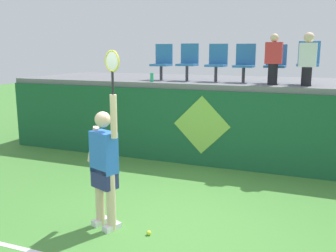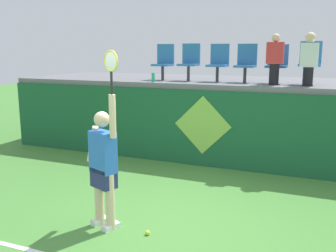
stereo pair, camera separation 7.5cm
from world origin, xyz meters
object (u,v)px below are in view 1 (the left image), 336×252
at_px(stadium_chair_2, 217,61).
at_px(stadium_chair_3, 245,62).
at_px(water_bottle, 152,78).
at_px(stadium_chair_4, 276,62).
at_px(tennis_ball, 149,233).
at_px(spectator_1, 273,59).
at_px(spectator_0, 308,58).
at_px(stadium_chair_0, 162,61).
at_px(tennis_player, 104,164).
at_px(stadium_chair_1, 188,61).
at_px(stadium_chair_5, 308,61).

height_order(stadium_chair_2, stadium_chair_3, stadium_chair_2).
xyz_separation_m(water_bottle, stadium_chair_4, (2.64, 0.72, 0.35)).
xyz_separation_m(tennis_ball, spectator_1, (1.08, 3.90, 2.29)).
bearing_deg(spectator_0, tennis_ball, -114.22).
bearing_deg(stadium_chair_0, tennis_player, -77.77).
distance_m(stadium_chair_1, stadium_chair_2, 0.70).
distance_m(stadium_chair_3, stadium_chair_4, 0.68).
bearing_deg(tennis_ball, stadium_chair_2, 93.10).
xyz_separation_m(stadium_chair_4, spectator_0, (0.67, -0.42, 0.10)).
bearing_deg(tennis_ball, stadium_chair_3, 84.66).
relative_size(tennis_player, stadium_chair_4, 2.98).
xyz_separation_m(tennis_ball, stadium_chair_1, (-0.94, 4.31, 2.22)).
distance_m(water_bottle, spectator_0, 3.35).
bearing_deg(spectator_1, tennis_ball, -105.45).
bearing_deg(stadium_chair_4, tennis_ball, -104.06).
relative_size(tennis_player, stadium_chair_2, 2.90).
distance_m(tennis_player, spectator_0, 4.79).
bearing_deg(stadium_chair_2, stadium_chair_1, 180.00).
distance_m(spectator_0, spectator_1, 0.67).
xyz_separation_m(water_bottle, stadium_chair_2, (1.33, 0.73, 0.36)).
xyz_separation_m(tennis_player, stadium_chair_1, (-0.27, 4.31, 1.31)).
bearing_deg(spectator_0, spectator_1, 178.75).
xyz_separation_m(stadium_chair_1, stadium_chair_4, (2.02, -0.00, -0.02)).
distance_m(water_bottle, stadium_chair_0, 0.81).
relative_size(stadium_chair_0, spectator_1, 0.82).
relative_size(stadium_chair_1, stadium_chair_4, 1.04).
distance_m(tennis_player, water_bottle, 3.81).
distance_m(tennis_player, stadium_chair_4, 4.83).
relative_size(stadium_chair_5, spectator_1, 0.86).
relative_size(water_bottle, stadium_chair_1, 0.24).
distance_m(stadium_chair_5, spectator_1, 0.78).
height_order(stadium_chair_1, stadium_chair_5, stadium_chair_5).
xyz_separation_m(stadium_chair_4, stadium_chair_5, (0.67, 0.00, 0.04)).
height_order(stadium_chair_1, stadium_chair_3, stadium_chair_1).
height_order(stadium_chair_4, spectator_0, spectator_0).
relative_size(stadium_chair_5, spectator_0, 0.85).
bearing_deg(tennis_player, spectator_0, 58.14).
xyz_separation_m(stadium_chair_0, stadium_chair_4, (2.68, -0.00, -0.01)).
xyz_separation_m(water_bottle, stadium_chair_3, (1.96, 0.73, 0.36)).
distance_m(water_bottle, spectator_1, 2.69).
bearing_deg(stadium_chair_3, stadium_chair_1, -179.98).
bearing_deg(stadium_chair_2, spectator_1, -17.21).
bearing_deg(stadium_chair_5, water_bottle, -167.63).
distance_m(water_bottle, stadium_chair_1, 1.02).
distance_m(tennis_player, stadium_chair_5, 5.12).
height_order(stadium_chair_5, spectator_1, spectator_1).
distance_m(tennis_player, tennis_ball, 1.13).
height_order(tennis_player, tennis_ball, tennis_player).
relative_size(stadium_chair_1, stadium_chair_3, 1.01).
relative_size(stadium_chair_4, spectator_1, 0.80).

